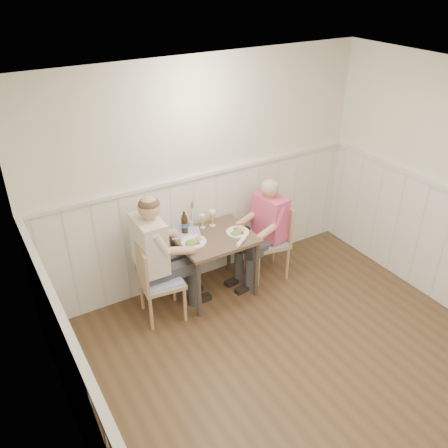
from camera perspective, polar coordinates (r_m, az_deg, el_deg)
name	(u,v)px	position (r m, az deg, el deg)	size (l,w,h in m)	color
ground_plane	(327,396)	(4.60, 12.32, -19.60)	(4.50, 4.50, 0.00)	#4C3621
room_shell	(350,254)	(3.60, 14.87, -3.54)	(4.04, 4.54, 2.60)	white
wainscot	(286,294)	(4.49, 7.42, -8.34)	(4.00, 4.49, 1.34)	white
dining_table	(215,244)	(5.25, -1.12, -2.46)	(0.83, 0.70, 0.75)	brown
chair_right	(272,237)	(5.66, 5.75, -1.54)	(0.52, 0.52, 0.95)	tan
chair_left	(156,279)	(5.02, -8.18, -6.51)	(0.48, 0.48, 0.91)	tan
man_in_pink	(267,236)	(5.61, 5.15, -1.48)	(0.64, 0.44, 1.29)	#3F3F47
diner_cream	(155,265)	(5.04, -8.26, -4.95)	(0.66, 0.46, 1.43)	#3F3F47
plate_man	(237,232)	(5.23, 1.62, -0.91)	(0.26, 0.26, 0.06)	white
plate_diner	(193,242)	(5.06, -3.76, -2.12)	(0.28, 0.28, 0.07)	white
beer_glass_a	(212,216)	(5.32, -1.41, 0.99)	(0.08, 0.08, 0.19)	silver
beer_glass_b	(202,219)	(5.30, -2.62, 0.60)	(0.07, 0.07, 0.17)	silver
beer_bottle	(184,224)	(5.21, -4.78, 0.06)	(0.07, 0.07, 0.26)	black
rolled_napkin	(241,242)	(5.05, 2.06, -2.13)	(0.19, 0.14, 0.04)	white
grass_vase	(191,215)	(5.30, -4.02, 1.10)	(0.04, 0.04, 0.34)	silver
gingham_mat	(186,233)	(5.26, -4.64, -1.04)	(0.39, 0.35, 0.01)	#4F63B3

